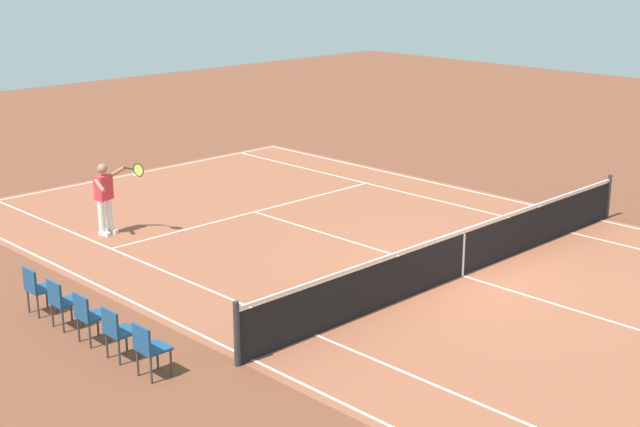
{
  "coord_description": "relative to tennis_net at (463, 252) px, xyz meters",
  "views": [
    {
      "loc": [
        -10.06,
        13.86,
        6.25
      ],
      "look_at": [
        2.97,
        1.08,
        0.9
      ],
      "focal_mm": 50.37,
      "sensor_mm": 36.0,
      "label": 1
    }
  ],
  "objects": [
    {
      "name": "spectator_chair_4",
      "position": [
        4.11,
        7.01,
        0.03
      ],
      "size": [
        0.44,
        0.44,
        0.88
      ],
      "color": "#38383D",
      "rests_on": "ground_plane"
    },
    {
      "name": "spectator_chair_0",
      "position": [
        0.61,
        7.01,
        0.03
      ],
      "size": [
        0.44,
        0.44,
        0.88
      ],
      "color": "#38383D",
      "rests_on": "ground_plane"
    },
    {
      "name": "court_slab",
      "position": [
        0.0,
        0.0,
        -0.49
      ],
      "size": [
        24.2,
        11.4,
        0.0
      ],
      "primitive_type": "cube",
      "color": "#935138",
      "rests_on": "ground_plane"
    },
    {
      "name": "spectator_chair_3",
      "position": [
        3.24,
        7.01,
        0.03
      ],
      "size": [
        0.44,
        0.44,
        0.88
      ],
      "color": "#38383D",
      "rests_on": "ground_plane"
    },
    {
      "name": "court_line_markings",
      "position": [
        0.0,
        0.0,
        -0.49
      ],
      "size": [
        23.85,
        11.05,
        0.01
      ],
      "color": "white",
      "rests_on": "ground_plane"
    },
    {
      "name": "spectator_chair_2",
      "position": [
        2.36,
        7.01,
        0.03
      ],
      "size": [
        0.44,
        0.44,
        0.88
      ],
      "color": "#38383D",
      "rests_on": "ground_plane"
    },
    {
      "name": "spectator_chair_1",
      "position": [
        1.49,
        7.01,
        0.03
      ],
      "size": [
        0.44,
        0.44,
        0.88
      ],
      "color": "#38383D",
      "rests_on": "ground_plane"
    },
    {
      "name": "ground_plane",
      "position": [
        0.0,
        0.0,
        -0.49
      ],
      "size": [
        60.0,
        60.0,
        0.0
      ],
      "primitive_type": "plane",
      "color": "brown"
    },
    {
      "name": "tennis_player_near",
      "position": [
        7.38,
        3.58,
        0.44
      ],
      "size": [
        0.99,
        0.86,
        1.7
      ],
      "color": "white",
      "rests_on": "ground_plane"
    },
    {
      "name": "tennis_net",
      "position": [
        0.0,
        0.0,
        0.0
      ],
      "size": [
        0.1,
        11.7,
        1.08
      ],
      "color": "#2D2D33",
      "rests_on": "ground_plane"
    },
    {
      "name": "tennis_ball",
      "position": [
        0.54,
        3.06,
        -0.46
      ],
      "size": [
        0.07,
        0.07,
        0.07
      ],
      "primitive_type": "sphere",
      "color": "#CCE01E",
      "rests_on": "ground_plane"
    }
  ]
}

